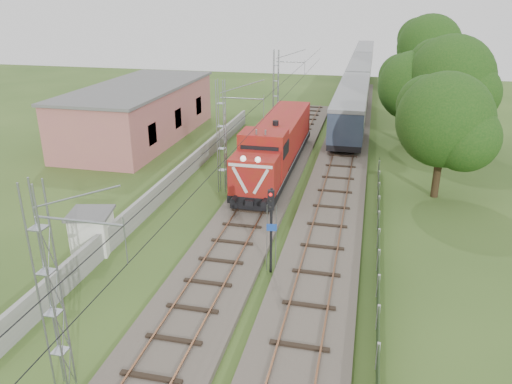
% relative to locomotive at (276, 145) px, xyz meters
% --- Properties ---
extents(ground, '(140.00, 140.00, 0.00)m').
position_rel_locomotive_xyz_m(ground, '(0.00, -16.84, -2.31)').
color(ground, '#304A1C').
rests_on(ground, ground).
extents(track_main, '(4.20, 70.00, 0.45)m').
position_rel_locomotive_xyz_m(track_main, '(0.00, -9.84, -2.13)').
color(track_main, '#6B6054').
rests_on(track_main, ground).
extents(track_side, '(4.20, 80.00, 0.45)m').
position_rel_locomotive_xyz_m(track_side, '(5.00, 3.16, -2.13)').
color(track_side, '#6B6054').
rests_on(track_side, ground).
extents(catenary, '(3.31, 70.00, 8.00)m').
position_rel_locomotive_xyz_m(catenary, '(-2.95, -4.84, 1.74)').
color(catenary, gray).
rests_on(catenary, ground).
extents(boundary_wall, '(0.25, 40.00, 1.50)m').
position_rel_locomotive_xyz_m(boundary_wall, '(-6.50, -4.84, -1.56)').
color(boundary_wall, '#9E9E99').
rests_on(boundary_wall, ground).
extents(station_building, '(8.40, 20.40, 5.22)m').
position_rel_locomotive_xyz_m(station_building, '(-15.00, 7.16, 0.32)').
color(station_building, '#B2695F').
rests_on(station_building, ground).
extents(fence, '(0.12, 32.00, 1.20)m').
position_rel_locomotive_xyz_m(fence, '(8.00, -13.84, -1.71)').
color(fence, black).
rests_on(fence, ground).
extents(locomotive, '(3.12, 17.81, 4.52)m').
position_rel_locomotive_xyz_m(locomotive, '(0.00, 0.00, 0.00)').
color(locomotive, black).
rests_on(locomotive, ground).
extents(coach_rake, '(3.13, 69.89, 3.62)m').
position_rel_locomotive_xyz_m(coach_rake, '(5.00, 39.61, 0.27)').
color(coach_rake, black).
rests_on(coach_rake, ground).
extents(signal_post, '(0.51, 0.40, 4.63)m').
position_rel_locomotive_xyz_m(signal_post, '(2.65, -15.34, 0.86)').
color(signal_post, black).
rests_on(signal_post, ground).
extents(relay_hut, '(2.69, 2.69, 2.31)m').
position_rel_locomotive_xyz_m(relay_hut, '(-7.40, -15.16, -1.14)').
color(relay_hut, silver).
rests_on(relay_hut, ground).
extents(tree_a, '(6.72, 6.40, 8.71)m').
position_rel_locomotive_xyz_m(tree_a, '(11.93, -2.54, 3.12)').
color(tree_a, '#3E2C19').
rests_on(tree_a, ground).
extents(tree_b, '(7.90, 7.52, 10.24)m').
position_rel_locomotive_xyz_m(tree_b, '(13.69, 9.70, 4.08)').
color(tree_b, '#3E2C19').
rests_on(tree_b, ground).
extents(tree_c, '(6.68, 6.36, 8.66)m').
position_rel_locomotive_xyz_m(tree_c, '(10.70, 10.96, 3.09)').
color(tree_c, '#3E2C19').
rests_on(tree_c, ground).
extents(tree_d, '(8.59, 8.18, 11.13)m').
position_rel_locomotive_xyz_m(tree_d, '(13.84, 32.78, 4.63)').
color(tree_d, '#3E2C19').
rests_on(tree_d, ground).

